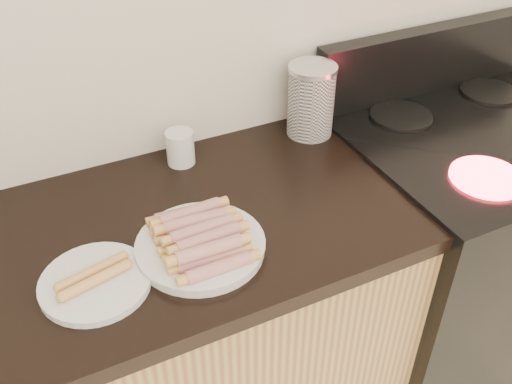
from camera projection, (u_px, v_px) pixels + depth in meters
name	position (u px, v px, depth m)	size (l,w,h in m)	color
stove	(454.00, 251.00, 1.86)	(0.76, 0.65, 0.91)	black
stove_panel	(427.00, 59.00, 1.73)	(0.76, 0.06, 0.20)	black
burner_near_left	(487.00, 177.00, 1.40)	(0.18, 0.18, 0.01)	#FF1E2D
burner_far_left	(401.00, 116.00, 1.64)	(0.18, 0.18, 0.01)	black
burner_far_right	(490.00, 92.00, 1.76)	(0.18, 0.18, 0.01)	black
main_plate	(201.00, 248.00, 1.21)	(0.27, 0.27, 0.02)	white
side_plate	(95.00, 282.00, 1.13)	(0.22, 0.22, 0.02)	white
hotdog_pile	(200.00, 235.00, 1.19)	(0.14, 0.22, 0.05)	maroon
plain_sausages	(94.00, 276.00, 1.12)	(0.14, 0.08, 0.02)	#CB7E53
canister	(311.00, 100.00, 1.54)	(0.13, 0.13, 0.20)	white
mug	(180.00, 148.00, 1.46)	(0.07, 0.07, 0.09)	white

